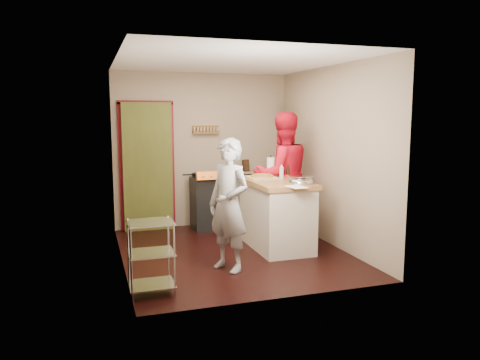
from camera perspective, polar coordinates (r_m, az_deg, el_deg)
name	(u,v)px	position (r m, az deg, el deg)	size (l,w,h in m)	color
floor	(233,252)	(6.62, -0.87, -8.73)	(3.50, 3.50, 0.00)	black
back_wall	(165,161)	(7.97, -9.10, 2.32)	(3.00, 0.44, 2.60)	gray
left_wall	(119,163)	(6.10, -14.50, 2.05)	(0.04, 3.50, 2.60)	gray
right_wall	(331,156)	(6.96, 11.01, 2.86)	(0.04, 3.50, 2.60)	gray
ceiling	(232,61)	(6.38, -0.92, 14.35)	(3.00, 3.50, 0.02)	white
stove	(211,202)	(7.86, -3.61, -2.70)	(0.60, 0.63, 1.00)	black
wire_shelving	(151,254)	(5.11, -10.80, -8.83)	(0.48, 0.40, 0.80)	silver
island	(277,212)	(6.74, 4.48, -3.95)	(0.77, 1.46, 1.29)	beige
person_stripe	(229,205)	(5.69, -1.37, -3.05)	(0.59, 0.39, 1.63)	#9D9EA2
person_red	(282,175)	(7.32, 5.19, 0.62)	(0.94, 0.73, 1.94)	red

